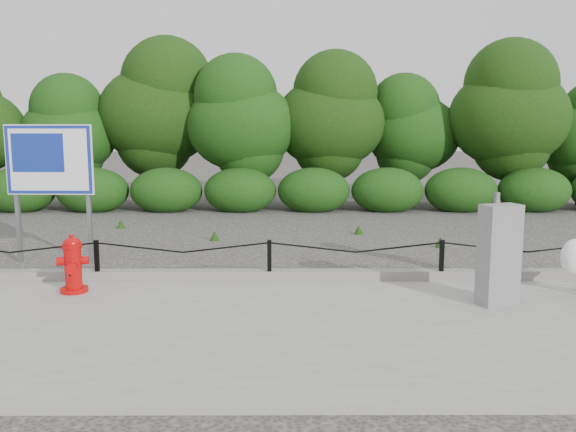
% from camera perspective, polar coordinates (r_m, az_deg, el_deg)
% --- Properties ---
extents(ground, '(90.00, 90.00, 0.00)m').
position_cam_1_polar(ground, '(8.94, -1.74, -6.54)').
color(ground, '#2D2B28').
rests_on(ground, ground).
extents(sidewalk, '(14.00, 4.00, 0.08)m').
position_cam_1_polar(sidewalk, '(7.02, -2.17, -10.48)').
color(sidewalk, gray).
rests_on(sidewalk, ground).
extents(curb, '(14.00, 0.22, 0.14)m').
position_cam_1_polar(curb, '(8.95, -1.73, -5.53)').
color(curb, slate).
rests_on(curb, sidewalk).
extents(chain_barrier, '(10.06, 0.06, 0.60)m').
position_cam_1_polar(chain_barrier, '(8.84, -1.75, -3.68)').
color(chain_barrier, black).
rests_on(chain_barrier, sidewalk).
extents(treeline, '(20.03, 3.77, 4.72)m').
position_cam_1_polar(treeline, '(17.58, -0.58, 9.16)').
color(treeline, black).
rests_on(treeline, ground).
extents(fire_hydrant, '(0.45, 0.46, 0.79)m').
position_cam_1_polar(fire_hydrant, '(8.72, -19.48, -4.33)').
color(fire_hydrant, '#B90607').
rests_on(fire_hydrant, sidewalk).
extents(utility_cabinet, '(0.55, 0.43, 1.40)m').
position_cam_1_polar(utility_cabinet, '(8.07, 19.12, -3.45)').
color(utility_cabinet, gray).
rests_on(utility_cabinet, sidewalk).
extents(advertising_sign, '(1.46, 0.15, 2.33)m').
position_cam_1_polar(advertising_sign, '(10.94, -21.42, 4.38)').
color(advertising_sign, slate).
rests_on(advertising_sign, ground).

